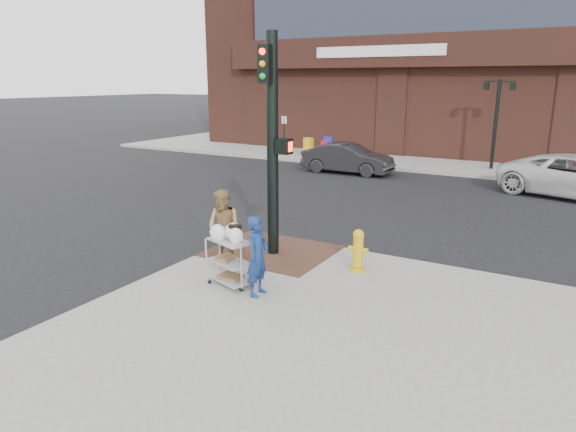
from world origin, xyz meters
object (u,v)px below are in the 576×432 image
Objects in this scene: traffic_signal_pole at (273,140)px; utility_cart at (230,257)px; lamp_post at (496,114)px; sedan_dark at (348,158)px; pedestrian_tan at (224,228)px; woman_blue at (258,256)px; fire_hydrant at (358,250)px.

utility_cart is (0.25, -2.05, -2.11)m from traffic_signal_pole.
sedan_dark is (-5.63, -3.63, -1.94)m from lamp_post.
utility_cart is (0.79, -0.87, -0.28)m from pedestrian_tan.
lamp_post is at bearing 80.76° from traffic_signal_pole.
woman_blue reaches higher than fire_hydrant.
utility_cart is 1.35× the size of fire_hydrant.
lamp_post reaches higher than woman_blue.
traffic_signal_pole is 3.09m from fire_hydrant.
utility_cart reaches higher than sedan_dark.
sedan_dark is (-4.15, 13.79, -0.25)m from woman_blue.
lamp_post is at bearing -58.04° from sedan_dark.
woman_blue is 0.38× the size of sedan_dark.
lamp_post reaches higher than fire_hydrant.
lamp_post is 17.57m from woman_blue.
traffic_signal_pole reaches higher than sedan_dark.
pedestrian_tan is 1.82× the size of fire_hydrant.
woman_blue reaches higher than utility_cart.
sedan_dark is at bearing 105.22° from traffic_signal_pole.
lamp_post is at bearing 82.64° from utility_cart.
pedestrian_tan is at bearing -114.86° from traffic_signal_pole.
utility_cart is at bearing -83.13° from traffic_signal_pole.
traffic_signal_pole is at bearing 66.47° from pedestrian_tan.
pedestrian_tan reaches higher than fire_hydrant.
sedan_dark is (-2.61, 12.77, -0.32)m from pedestrian_tan.
traffic_signal_pole is at bearing 96.87° from utility_cart.
traffic_signal_pole is 3.08m from woman_blue.
pedestrian_tan is (-0.55, -1.18, -1.84)m from traffic_signal_pole.
pedestrian_tan is (-1.54, 1.02, 0.07)m from woman_blue.
fire_hydrant is at bearing 45.54° from utility_cart.
woman_blue is at bearing -32.13° from pedestrian_tan.
pedestrian_tan is 2.95m from fire_hydrant.
fire_hydrant is (1.92, 1.96, -0.09)m from utility_cart.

